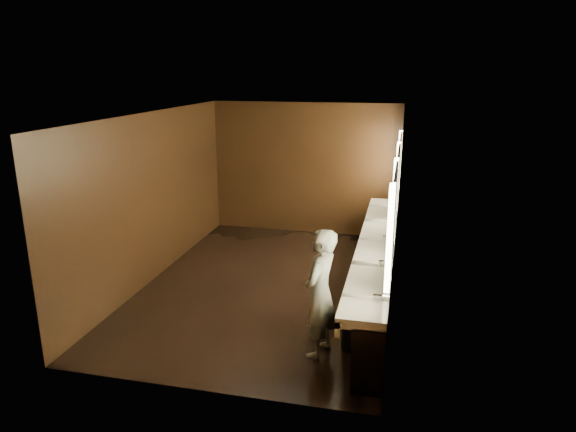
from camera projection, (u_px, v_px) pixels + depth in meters
The scene contains 10 objects.
floor at pixel (270, 285), 8.56m from camera, with size 6.00×6.00×0.00m, color black.
ceiling at pixel (268, 114), 7.78m from camera, with size 4.00×6.00×0.02m, color #2D2D2B.
wall_back at pixel (305, 169), 10.98m from camera, with size 4.00×0.02×2.80m, color black.
wall_front at pixel (194, 274), 5.36m from camera, with size 4.00×0.02×2.80m, color black.
wall_left at pixel (154, 197), 8.60m from camera, with size 0.02×6.00×2.80m, color black.
wall_right at pixel (397, 211), 7.74m from camera, with size 0.02×6.00×2.80m, color black.
sink_counter at pixel (380, 266), 8.03m from camera, with size 0.55×5.40×1.01m.
mirror_band at pixel (397, 188), 7.65m from camera, with size 0.06×5.03×1.15m.
person at pixel (320, 294), 6.27m from camera, with size 0.60×0.39×1.65m, color #8DBBD3.
trash_bin at pixel (354, 330), 6.56m from camera, with size 0.32×0.32×0.50m, color black.
Camera 1 is at (2.07, -7.63, 3.48)m, focal length 32.00 mm.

